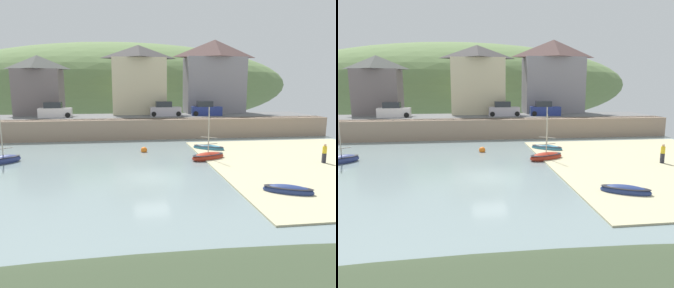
% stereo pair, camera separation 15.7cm
% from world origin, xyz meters
% --- Properties ---
extents(ground, '(48.00, 41.00, 0.61)m').
position_xyz_m(ground, '(1.40, -9.56, 0.16)').
color(ground, gray).
extents(quay_seawall, '(48.00, 9.40, 2.40)m').
position_xyz_m(quay_seawall, '(0.00, 17.50, 1.36)').
color(quay_seawall, gray).
rests_on(quay_seawall, ground).
extents(hillside_backdrop, '(80.00, 44.00, 18.72)m').
position_xyz_m(hillside_backdrop, '(-3.42, 55.20, 6.55)').
color(hillside_backdrop, '#637F4A').
rests_on(hillside_backdrop, ground).
extents(waterfront_building_left, '(6.40, 4.87, 8.15)m').
position_xyz_m(waterfront_building_left, '(-13.66, 25.20, 6.56)').
color(waterfront_building_left, slate).
rests_on(waterfront_building_left, ground).
extents(waterfront_building_centre, '(7.76, 6.22, 9.72)m').
position_xyz_m(waterfront_building_centre, '(0.29, 25.20, 7.33)').
color(waterfront_building_centre, beige).
rests_on(waterfront_building_centre, ground).
extents(waterfront_building_right, '(8.99, 4.73, 10.64)m').
position_xyz_m(waterfront_building_right, '(11.53, 25.20, 7.82)').
color(waterfront_building_right, gray).
rests_on(waterfront_building_right, ground).
extents(rowboat_small_beached, '(3.51, 2.36, 4.82)m').
position_xyz_m(rowboat_small_beached, '(5.39, 4.75, 0.28)').
color(rowboat_small_beached, '#A22A1A').
rests_on(rowboat_small_beached, ground).
extents(sailboat_nearest_shore, '(3.03, 2.20, 0.75)m').
position_xyz_m(sailboat_nearest_shore, '(7.85, -4.74, 0.23)').
color(sailboat_nearest_shore, navy).
rests_on(sailboat_nearest_shore, ground).
extents(sailboat_far_left, '(2.86, 2.59, 5.28)m').
position_xyz_m(sailboat_far_left, '(-12.01, 5.71, 0.31)').
color(sailboat_far_left, navy).
rests_on(sailboat_far_left, ground).
extents(motorboat_with_cabin, '(3.32, 2.78, 3.78)m').
position_xyz_m(motorboat_with_cabin, '(6.55, 8.95, 0.24)').
color(motorboat_with_cabin, teal).
rests_on(motorboat_with_cabin, ground).
extents(parked_car_near_slipway, '(4.18, 1.90, 1.95)m').
position_xyz_m(parked_car_near_slipway, '(-10.75, 20.70, 3.20)').
color(parked_car_near_slipway, silver).
rests_on(parked_car_near_slipway, ground).
extents(parked_car_by_wall, '(4.11, 1.82, 1.95)m').
position_xyz_m(parked_car_by_wall, '(3.56, 20.70, 3.20)').
color(parked_car_by_wall, '#B8B1BC').
rests_on(parked_car_by_wall, ground).
extents(parked_car_end_of_row, '(4.24, 2.07, 1.95)m').
position_xyz_m(parked_car_end_of_row, '(9.23, 20.70, 3.20)').
color(parked_car_end_of_row, navy).
rests_on(parked_car_end_of_row, ground).
extents(person_on_slipway, '(0.34, 0.34, 1.62)m').
position_xyz_m(person_on_slipway, '(14.54, 1.90, 0.98)').
color(person_on_slipway, '#282833').
rests_on(person_on_slipway, ground).
extents(mooring_buoy, '(0.63, 0.63, 0.63)m').
position_xyz_m(mooring_buoy, '(-0.03, 8.77, 0.19)').
color(mooring_buoy, orange).
rests_on(mooring_buoy, ground).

